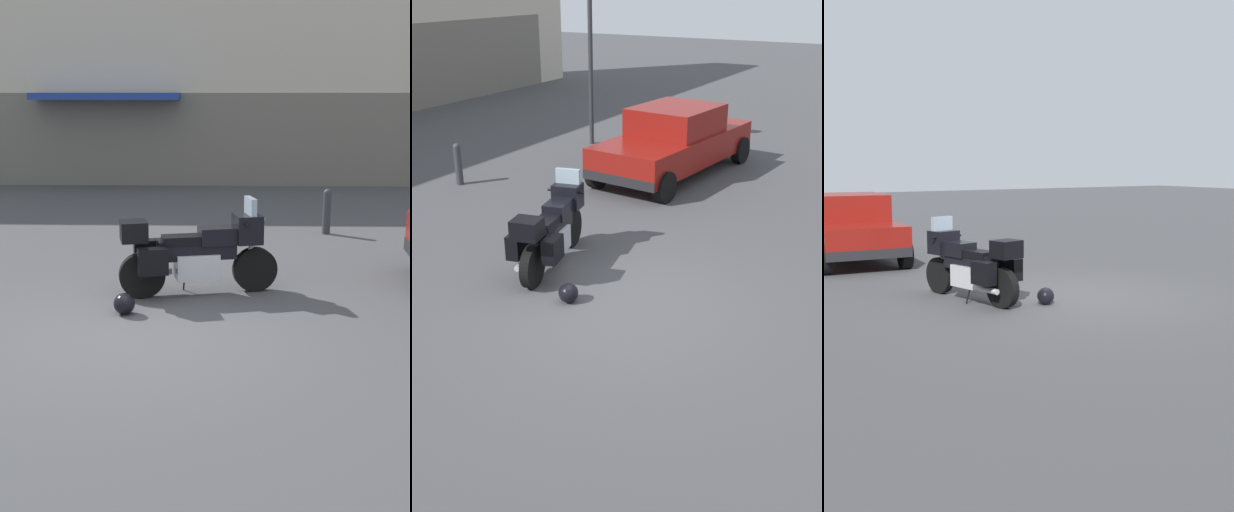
# 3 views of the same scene
# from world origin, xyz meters

# --- Properties ---
(ground_plane) EXTENTS (80.00, 80.00, 0.00)m
(ground_plane) POSITION_xyz_m (0.00, 0.00, 0.00)
(ground_plane) COLOR #424244
(building_facade_rear) EXTENTS (35.16, 3.40, 9.38)m
(building_facade_rear) POSITION_xyz_m (-0.00, 14.22, 4.64)
(building_facade_rear) COLOR beige
(building_facade_rear) RESTS_ON ground
(motorcycle) EXTENTS (2.23, 1.02, 1.36)m
(motorcycle) POSITION_xyz_m (0.64, 1.60, 0.62)
(motorcycle) COLOR black
(motorcycle) RESTS_ON ground
(helmet) EXTENTS (0.28, 0.28, 0.28)m
(helmet) POSITION_xyz_m (-0.25, 0.70, 0.14)
(helmet) COLOR black
(helmet) RESTS_ON ground
(bollard_curbside) EXTENTS (0.16, 0.16, 0.92)m
(bollard_curbside) POSITION_xyz_m (3.09, 5.83, 0.49)
(bollard_curbside) COLOR #333338
(bollard_curbside) RESTS_ON ground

